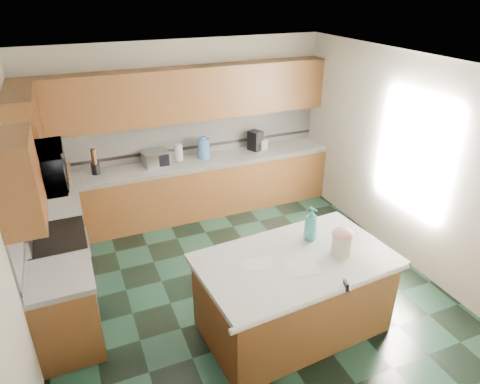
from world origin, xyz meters
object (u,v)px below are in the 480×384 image
island_base (293,296)px  soap_bottle_island (311,224)px  knife_block (65,171)px  coffee_maker (255,141)px  toaster_oven (156,159)px  treat_jar (341,245)px  island_top (296,260)px

island_base → soap_bottle_island: bearing=34.4°
island_base → knife_block: knife_block is taller
island_base → coffee_maker: (0.91, 2.97, 0.65)m
knife_block → coffee_maker: 2.96m
island_base → toaster_oven: (-0.76, 2.94, 0.60)m
island_base → treat_jar: treat_jar is taller
island_base → soap_bottle_island: soap_bottle_island is taller
island_base → island_top: bearing=175.7°
soap_bottle_island → coffee_maker: soap_bottle_island is taller
toaster_oven → knife_block: bearing=171.8°
island_base → knife_block: size_ratio=7.66×
treat_jar → knife_block: bearing=141.1°
coffee_maker → island_top: bearing=-130.9°
island_top → coffee_maker: coffee_maker is taller
island_top → treat_jar: (0.46, -0.11, 0.13)m
soap_bottle_island → toaster_oven: bearing=103.5°
island_base → soap_bottle_island: size_ratio=4.85×
knife_block → toaster_oven: (1.30, 0.00, -0.01)m
treat_jar → toaster_oven: bearing=123.4°
island_top → soap_bottle_island: 0.46m
island_top → toaster_oven: 3.04m
coffee_maker → island_base: bearing=-130.9°
island_top → coffee_maker: size_ratio=6.22×
knife_block → toaster_oven: knife_block is taller
knife_block → coffee_maker: (2.96, 0.03, 0.04)m
treat_jar → coffee_maker: 3.11m
island_top → coffee_maker: (0.91, 2.97, 0.19)m
island_base → coffee_maker: 3.17m
coffee_maker → soap_bottle_island: bearing=-126.2°
knife_block → soap_bottle_island: bearing=-33.6°
island_base → toaster_oven: size_ratio=4.90×
island_base → toaster_oven: bearing=100.2°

